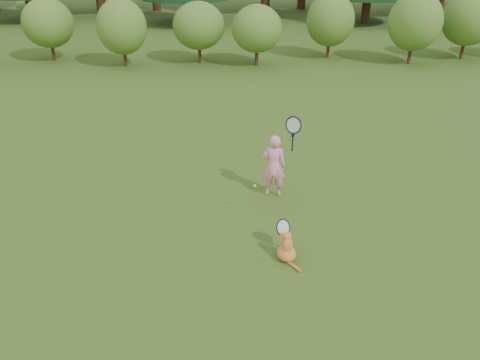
{
  "coord_description": "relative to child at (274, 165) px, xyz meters",
  "views": [
    {
      "loc": [
        0.01,
        -7.1,
        4.85
      ],
      "look_at": [
        0.2,
        0.8,
        0.7
      ],
      "focal_mm": 35.0,
      "sensor_mm": 36.0,
      "label": 1
    }
  ],
  "objects": [
    {
      "name": "ground",
      "position": [
        -0.92,
        -1.46,
        -0.7
      ],
      "size": [
        100.0,
        100.0,
        0.0
      ],
      "primitive_type": "plane",
      "color": "#345417",
      "rests_on": "ground"
    },
    {
      "name": "tennis_ball",
      "position": [
        -0.44,
        -0.84,
        -0.04
      ],
      "size": [
        0.06,
        0.06,
        0.06
      ],
      "color": "#A6E51A",
      "rests_on": "ground"
    },
    {
      "name": "child",
      "position": [
        0.0,
        0.0,
        0.0
      ],
      "size": [
        0.75,
        0.42,
        2.01
      ],
      "rotation": [
        0.0,
        0.0,
        3.02
      ],
      "color": "pink",
      "rests_on": "ground"
    },
    {
      "name": "shrub_row",
      "position": [
        -0.92,
        11.54,
        0.7
      ],
      "size": [
        28.0,
        3.0,
        2.8
      ],
      "primitive_type": null,
      "color": "#4A7223",
      "rests_on": "ground"
    },
    {
      "name": "cat",
      "position": [
        0.03,
        -2.19,
        -0.43
      ],
      "size": [
        0.43,
        0.81,
        0.71
      ],
      "rotation": [
        0.0,
        0.0,
        0.16
      ],
      "color": "#CA6F26",
      "rests_on": "ground"
    }
  ]
}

